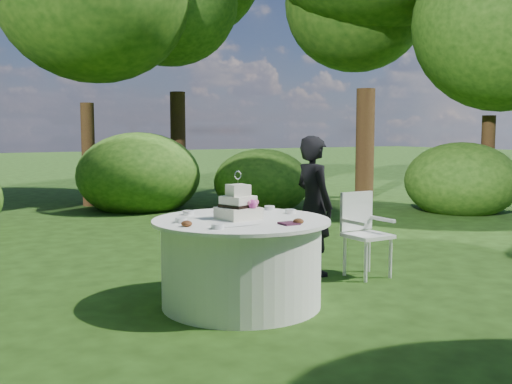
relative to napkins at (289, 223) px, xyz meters
The scene contains 9 objects.
ground 0.93m from the napkins, 111.91° to the left, with size 80.00×80.00×0.00m, color #1B320D.
napkins is the anchor object (origin of this frame).
feather_plume 0.45m from the napkins, 163.21° to the left, with size 0.48×0.07×0.01m, color white.
guest 1.51m from the napkins, 46.17° to the left, with size 0.54×0.36×1.49m, color black.
table 0.64m from the napkins, 111.91° to the left, with size 1.56×1.56×0.77m.
cake 0.54m from the napkins, 112.19° to the left, with size 0.35×0.35×0.43m.
chair 1.67m from the napkins, 27.78° to the left, with size 0.43×0.42×0.89m.
votives 0.64m from the napkins, 110.25° to the left, with size 1.20×0.94×0.04m.
petal_cups 0.38m from the napkins, 156.87° to the left, with size 0.93×0.45×0.05m.
Camera 1 is at (-2.52, -4.53, 1.54)m, focal length 42.00 mm.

